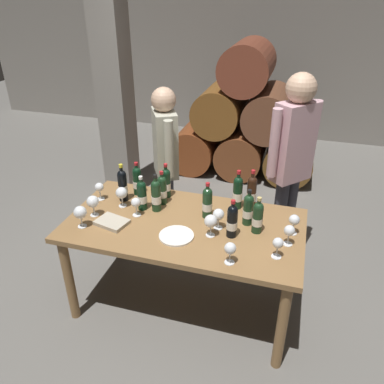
% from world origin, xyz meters
% --- Properties ---
extents(ground_plane, '(14.00, 14.00, 0.00)m').
position_xyz_m(ground_plane, '(0.00, 0.00, 0.00)').
color(ground_plane, '#66635E').
extents(cellar_back_wall, '(10.00, 0.24, 2.80)m').
position_xyz_m(cellar_back_wall, '(0.00, 4.20, 1.40)').
color(cellar_back_wall, gray).
rests_on(cellar_back_wall, ground_plane).
extents(barrel_stack, '(1.86, 0.90, 1.69)m').
position_xyz_m(barrel_stack, '(0.00, 2.60, 0.66)').
color(barrel_stack, brown).
rests_on(barrel_stack, ground_plane).
extents(stone_pillar, '(0.32, 0.32, 2.60)m').
position_xyz_m(stone_pillar, '(-1.30, 1.60, 1.30)').
color(stone_pillar, gray).
rests_on(stone_pillar, ground_plane).
extents(dining_table, '(1.70, 0.90, 0.76)m').
position_xyz_m(dining_table, '(0.00, 0.00, 0.67)').
color(dining_table, olive).
rests_on(dining_table, ground_plane).
extents(wine_bottle_0, '(0.07, 0.07, 0.31)m').
position_xyz_m(wine_bottle_0, '(0.32, 0.32, 0.89)').
color(wine_bottle_0, black).
rests_on(wine_bottle_0, dining_table).
extents(wine_bottle_1, '(0.07, 0.07, 0.28)m').
position_xyz_m(wine_bottle_1, '(-0.36, 0.10, 0.88)').
color(wine_bottle_1, black).
rests_on(wine_bottle_1, dining_table).
extents(wine_bottle_2, '(0.07, 0.07, 0.32)m').
position_xyz_m(wine_bottle_2, '(0.42, 0.35, 0.90)').
color(wine_bottle_2, black).
rests_on(wine_bottle_2, dining_table).
extents(wine_bottle_3, '(0.07, 0.07, 0.29)m').
position_xyz_m(wine_bottle_3, '(-0.26, 0.34, 0.89)').
color(wine_bottle_3, black).
rests_on(wine_bottle_3, dining_table).
extents(wine_bottle_4, '(0.07, 0.07, 0.28)m').
position_xyz_m(wine_bottle_4, '(-0.49, 0.31, 0.88)').
color(wine_bottle_4, black).
rests_on(wine_bottle_4, dining_table).
extents(wine_bottle_5, '(0.07, 0.07, 0.30)m').
position_xyz_m(wine_bottle_5, '(-0.25, 0.11, 0.89)').
color(wine_bottle_5, '#19381E').
rests_on(wine_bottle_5, dining_table).
extents(wine_bottle_6, '(0.07, 0.07, 0.28)m').
position_xyz_m(wine_bottle_6, '(-0.25, 0.22, 0.88)').
color(wine_bottle_6, '#19381E').
rests_on(wine_bottle_6, dining_table).
extents(wine_bottle_7, '(0.07, 0.07, 0.27)m').
position_xyz_m(wine_bottle_7, '(0.51, 0.04, 0.88)').
color(wine_bottle_7, '#19381E').
rests_on(wine_bottle_7, dining_table).
extents(wine_bottle_8, '(0.07, 0.07, 0.28)m').
position_xyz_m(wine_bottle_8, '(0.36, -0.06, 0.88)').
color(wine_bottle_8, black).
rests_on(wine_bottle_8, dining_table).
extents(wine_bottle_9, '(0.07, 0.07, 0.28)m').
position_xyz_m(wine_bottle_9, '(0.14, 0.13, 0.88)').
color(wine_bottle_9, '#19381E').
rests_on(wine_bottle_9, dining_table).
extents(wine_bottle_10, '(0.07, 0.07, 0.27)m').
position_xyz_m(wine_bottle_10, '(0.44, 0.12, 0.88)').
color(wine_bottle_10, '#19381E').
rests_on(wine_bottle_10, dining_table).
extents(wine_bottle_11, '(0.07, 0.07, 0.31)m').
position_xyz_m(wine_bottle_11, '(-0.56, 0.18, 0.89)').
color(wine_bottle_11, black).
rests_on(wine_bottle_11, dining_table).
extents(wine_glass_0, '(0.09, 0.09, 0.16)m').
position_xyz_m(wine_glass_0, '(-0.67, -0.09, 0.87)').
color(wine_glass_0, white).
rests_on(wine_glass_0, dining_table).
extents(wine_glass_1, '(0.09, 0.09, 0.16)m').
position_xyz_m(wine_glass_1, '(-0.68, -0.25, 0.88)').
color(wine_glass_1, white).
rests_on(wine_glass_1, dining_table).
extents(wine_glass_2, '(0.09, 0.09, 0.16)m').
position_xyz_m(wine_glass_2, '(0.22, -0.10, 0.87)').
color(wine_glass_2, white).
rests_on(wine_glass_2, dining_table).
extents(wine_glass_3, '(0.07, 0.07, 0.15)m').
position_xyz_m(wine_glass_3, '(0.76, 0.09, 0.86)').
color(wine_glass_3, white).
rests_on(wine_glass_3, dining_table).
extents(wine_glass_4, '(0.07, 0.07, 0.15)m').
position_xyz_m(wine_glass_4, '(-0.74, 0.14, 0.86)').
color(wine_glass_4, white).
rests_on(wine_glass_4, dining_table).
extents(wine_glass_5, '(0.07, 0.07, 0.15)m').
position_xyz_m(wine_glass_5, '(0.40, -0.34, 0.87)').
color(wine_glass_5, white).
rests_on(wine_glass_5, dining_table).
extents(wine_glass_6, '(0.09, 0.09, 0.16)m').
position_xyz_m(wine_glass_6, '(-0.53, 0.09, 0.87)').
color(wine_glass_6, white).
rests_on(wine_glass_6, dining_table).
extents(wine_glass_7, '(0.08, 0.08, 0.15)m').
position_xyz_m(wine_glass_7, '(0.25, 0.01, 0.87)').
color(wine_glass_7, white).
rests_on(wine_glass_7, dining_table).
extents(wine_glass_8, '(0.07, 0.07, 0.14)m').
position_xyz_m(wine_glass_8, '(0.68, -0.20, 0.86)').
color(wine_glass_8, white).
rests_on(wine_glass_8, dining_table).
extents(wine_glass_9, '(0.07, 0.07, 0.15)m').
position_xyz_m(wine_glass_9, '(0.73, -0.05, 0.86)').
color(wine_glass_9, white).
rests_on(wine_glass_9, dining_table).
extents(wine_glass_10, '(0.07, 0.07, 0.15)m').
position_xyz_m(wine_glass_10, '(-0.37, 0.00, 0.86)').
color(wine_glass_10, white).
rests_on(wine_glass_10, dining_table).
extents(tasting_notebook, '(0.25, 0.21, 0.03)m').
position_xyz_m(tasting_notebook, '(-0.49, -0.16, 0.77)').
color(tasting_notebook, '#B2A893').
rests_on(tasting_notebook, dining_table).
extents(serving_plate, '(0.24, 0.24, 0.01)m').
position_xyz_m(serving_plate, '(0.00, -0.17, 0.77)').
color(serving_plate, white).
rests_on(serving_plate, dining_table).
extents(sommelier_presenting, '(0.36, 0.39, 1.72)m').
position_xyz_m(sommelier_presenting, '(0.68, 0.75, 1.04)').
color(sommelier_presenting, '#383842').
rests_on(sommelier_presenting, ground_plane).
extents(taster_seated_left, '(0.31, 0.44, 1.54)m').
position_xyz_m(taster_seated_left, '(-0.40, 0.72, 0.92)').
color(taster_seated_left, '#383842').
rests_on(taster_seated_left, ground_plane).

